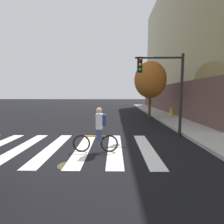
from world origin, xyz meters
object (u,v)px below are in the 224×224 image
Objects in this scene: manhole_cover at (68,165)px; cyclist at (99,130)px; traffic_light_near at (166,81)px; street_tree_near at (150,80)px; fire_hydrant at (171,112)px.

manhole_cover is 0.37× the size of cyclist.
manhole_cover is 6.24m from traffic_light_near.
traffic_light_near is at bearing 43.40° from manhole_cover.
cyclist is 10.35m from street_tree_near.
street_tree_near is at bearing 66.18° from manhole_cover.
street_tree_near reaches higher than traffic_light_near.
fire_hydrant is at bearing -5.66° from street_tree_near.
manhole_cover is at bearing -124.33° from cyclist.
fire_hydrant is 0.15× the size of street_tree_near.
traffic_light_near is at bearing 39.03° from cyclist.
fire_hydrant is (6.57, 10.30, 0.53)m from manhole_cover.
cyclist is 0.34× the size of street_tree_near.
manhole_cover is at bearing -122.51° from fire_hydrant.
manhole_cover is 12.23m from fire_hydrant.
street_tree_near is (4.63, 10.50, 3.42)m from manhole_cover.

